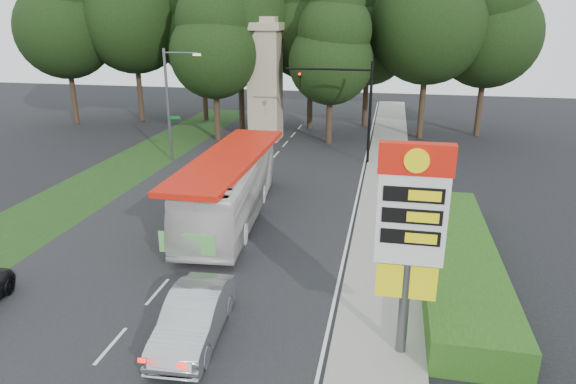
% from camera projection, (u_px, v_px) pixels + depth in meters
% --- Properties ---
extents(ground, '(120.00, 120.00, 0.00)m').
position_uv_depth(ground, '(103.00, 356.00, 16.17)').
color(ground, black).
rests_on(ground, ground).
extents(road_surface, '(14.00, 80.00, 0.02)m').
position_uv_depth(road_surface, '(223.00, 217.00, 27.28)').
color(road_surface, black).
rests_on(road_surface, ground).
extents(sidewalk_right, '(3.00, 80.00, 0.12)m').
position_uv_depth(sidewalk_right, '(385.00, 228.00, 25.68)').
color(sidewalk_right, gray).
rests_on(sidewalk_right, ground).
extents(grass_verge_left, '(5.00, 50.00, 0.02)m').
position_uv_depth(grass_verge_left, '(116.00, 174.00, 34.61)').
color(grass_verge_left, '#193814').
rests_on(grass_verge_left, ground).
extents(hedge, '(3.00, 14.00, 1.20)m').
position_uv_depth(hedge, '(457.00, 259.00, 21.24)').
color(hedge, '#254612').
rests_on(hedge, ground).
extents(gas_station_pylon, '(2.10, 0.45, 6.85)m').
position_uv_depth(gas_station_pylon, '(411.00, 224.00, 14.84)').
color(gas_station_pylon, '#59595E').
rests_on(gas_station_pylon, ground).
extents(traffic_signal_mast, '(6.10, 0.35, 7.20)m').
position_uv_depth(traffic_signal_mast, '(352.00, 98.00, 35.81)').
color(traffic_signal_mast, black).
rests_on(traffic_signal_mast, ground).
extents(streetlight_signs, '(2.75, 0.98, 8.00)m').
position_uv_depth(streetlight_signs, '(170.00, 100.00, 36.40)').
color(streetlight_signs, '#59595E').
rests_on(streetlight_signs, ground).
extents(monument, '(3.00, 3.00, 10.05)m').
position_uv_depth(monument, '(265.00, 79.00, 42.66)').
color(monument, tan).
rests_on(monument, ground).
extents(tree_far_west, '(8.96, 8.96, 17.60)m').
position_uv_depth(tree_far_west, '(62.00, 9.00, 47.34)').
color(tree_far_west, '#2D2116').
rests_on(tree_far_west, ground).
extents(tree_west_near, '(8.40, 8.40, 16.50)m').
position_uv_depth(tree_west_near, '(201.00, 16.00, 49.02)').
color(tree_west_near, '#2D2116').
rests_on(tree_west_near, ground).
extents(tree_center_right, '(9.24, 9.24, 18.15)m').
position_uv_depth(tree_center_right, '(311.00, 4.00, 44.80)').
color(tree_center_right, '#2D2116').
rests_on(tree_center_right, ground).
extents(tree_east_near, '(8.12, 8.12, 15.95)m').
position_uv_depth(tree_east_near, '(369.00, 20.00, 46.15)').
color(tree_east_near, '#2D2116').
rests_on(tree_east_near, ground).
extents(tree_far_east, '(8.68, 8.68, 17.05)m').
position_uv_depth(tree_far_east, '(491.00, 12.00, 42.22)').
color(tree_far_east, '#2D2116').
rests_on(tree_far_east, ground).
extents(tree_monument_left, '(7.28, 7.28, 14.30)m').
position_uv_depth(tree_monument_left, '(213.00, 34.00, 41.31)').
color(tree_monument_left, '#2D2116').
rests_on(tree_monument_left, ground).
extents(tree_monument_right, '(6.72, 6.72, 13.20)m').
position_uv_depth(tree_monument_right, '(331.00, 44.00, 40.22)').
color(tree_monument_right, '#2D2116').
rests_on(tree_monument_right, ground).
extents(transit_bus, '(3.95, 12.47, 3.42)m').
position_uv_depth(transit_bus, '(230.00, 187.00, 26.59)').
color(transit_bus, silver).
rests_on(transit_bus, ground).
extents(sedan_silver, '(2.06, 5.01, 1.61)m').
position_uv_depth(sedan_silver, '(194.00, 317.00, 16.78)').
color(sedan_silver, '#ABAEB3').
rests_on(sedan_silver, ground).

